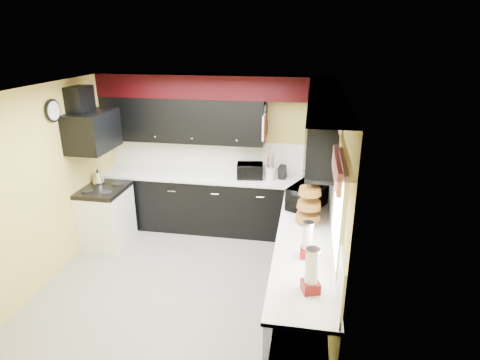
# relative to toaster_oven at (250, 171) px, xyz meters

# --- Properties ---
(ground) EXTENTS (3.60, 3.60, 0.00)m
(ground) POSITION_rel_toaster_oven_xyz_m (-0.60, -1.50, -1.06)
(ground) COLOR gray
(ground) RESTS_ON ground
(wall_back) EXTENTS (3.60, 0.06, 2.50)m
(wall_back) POSITION_rel_toaster_oven_xyz_m (-0.60, 0.30, 0.19)
(wall_back) COLOR #E0C666
(wall_back) RESTS_ON ground
(wall_right) EXTENTS (0.06, 3.60, 2.50)m
(wall_right) POSITION_rel_toaster_oven_xyz_m (1.20, -1.50, 0.19)
(wall_right) COLOR #E0C666
(wall_right) RESTS_ON ground
(wall_left) EXTENTS (0.06, 3.60, 2.50)m
(wall_left) POSITION_rel_toaster_oven_xyz_m (-2.40, -1.50, 0.19)
(wall_left) COLOR #E0C666
(wall_left) RESTS_ON ground
(ceiling) EXTENTS (3.60, 3.60, 0.06)m
(ceiling) POSITION_rel_toaster_oven_xyz_m (-0.60, -1.50, 1.44)
(ceiling) COLOR white
(ceiling) RESTS_ON wall_back
(cab_back) EXTENTS (3.60, 0.60, 0.90)m
(cab_back) POSITION_rel_toaster_oven_xyz_m (-0.60, -0.00, -0.61)
(cab_back) COLOR black
(cab_back) RESTS_ON ground
(cab_right) EXTENTS (0.60, 3.00, 0.90)m
(cab_right) POSITION_rel_toaster_oven_xyz_m (0.90, -1.80, -0.61)
(cab_right) COLOR black
(cab_right) RESTS_ON ground
(counter_back) EXTENTS (3.62, 0.64, 0.04)m
(counter_back) POSITION_rel_toaster_oven_xyz_m (-0.60, -0.00, -0.14)
(counter_back) COLOR white
(counter_back) RESTS_ON cab_back
(counter_right) EXTENTS (0.64, 3.02, 0.04)m
(counter_right) POSITION_rel_toaster_oven_xyz_m (0.90, -1.80, -0.14)
(counter_right) COLOR white
(counter_right) RESTS_ON cab_right
(splash_back) EXTENTS (3.60, 0.02, 0.50)m
(splash_back) POSITION_rel_toaster_oven_xyz_m (-0.60, 0.29, 0.13)
(splash_back) COLOR white
(splash_back) RESTS_ON counter_back
(splash_right) EXTENTS (0.02, 3.60, 0.50)m
(splash_right) POSITION_rel_toaster_oven_xyz_m (1.19, -1.50, 0.13)
(splash_right) COLOR white
(splash_right) RESTS_ON counter_right
(upper_back) EXTENTS (2.60, 0.35, 0.70)m
(upper_back) POSITION_rel_toaster_oven_xyz_m (-1.10, 0.12, 0.74)
(upper_back) COLOR black
(upper_back) RESTS_ON wall_back
(upper_right) EXTENTS (0.35, 1.80, 0.70)m
(upper_right) POSITION_rel_toaster_oven_xyz_m (1.03, -0.60, 0.74)
(upper_right) COLOR black
(upper_right) RESTS_ON wall_right
(soffit_back) EXTENTS (3.60, 0.36, 0.35)m
(soffit_back) POSITION_rel_toaster_oven_xyz_m (-0.60, 0.12, 1.27)
(soffit_back) COLOR black
(soffit_back) RESTS_ON wall_back
(soffit_right) EXTENTS (0.36, 3.24, 0.35)m
(soffit_right) POSITION_rel_toaster_oven_xyz_m (1.02, -1.68, 1.27)
(soffit_right) COLOR black
(soffit_right) RESTS_ON wall_right
(stove) EXTENTS (0.60, 0.75, 0.86)m
(stove) POSITION_rel_toaster_oven_xyz_m (-2.10, -0.75, -0.63)
(stove) COLOR white
(stove) RESTS_ON ground
(cooktop) EXTENTS (0.62, 0.77, 0.06)m
(cooktop) POSITION_rel_toaster_oven_xyz_m (-2.10, -0.75, -0.17)
(cooktop) COLOR black
(cooktop) RESTS_ON stove
(hood) EXTENTS (0.50, 0.78, 0.55)m
(hood) POSITION_rel_toaster_oven_xyz_m (-2.15, -0.75, 0.72)
(hood) COLOR black
(hood) RESTS_ON wall_left
(hood_duct) EXTENTS (0.24, 0.40, 0.40)m
(hood_duct) POSITION_rel_toaster_oven_xyz_m (-2.28, -0.75, 1.14)
(hood_duct) COLOR black
(hood_duct) RESTS_ON wall_left
(window) EXTENTS (0.03, 0.86, 0.96)m
(window) POSITION_rel_toaster_oven_xyz_m (1.19, -2.40, 0.49)
(window) COLOR white
(window) RESTS_ON wall_right
(valance) EXTENTS (0.04, 0.88, 0.20)m
(valance) POSITION_rel_toaster_oven_xyz_m (1.13, -2.40, 0.89)
(valance) COLOR red
(valance) RESTS_ON wall_right
(pan_top) EXTENTS (0.03, 0.22, 0.40)m
(pan_top) POSITION_rel_toaster_oven_xyz_m (0.22, 0.05, 0.94)
(pan_top) COLOR black
(pan_top) RESTS_ON upper_back
(pan_mid) EXTENTS (0.03, 0.28, 0.46)m
(pan_mid) POSITION_rel_toaster_oven_xyz_m (0.22, -0.08, 0.69)
(pan_mid) COLOR black
(pan_mid) RESTS_ON upper_back
(pan_low) EXTENTS (0.03, 0.24, 0.42)m
(pan_low) POSITION_rel_toaster_oven_xyz_m (0.22, 0.18, 0.66)
(pan_low) COLOR black
(pan_low) RESTS_ON upper_back
(cut_board) EXTENTS (0.03, 0.26, 0.35)m
(cut_board) POSITION_rel_toaster_oven_xyz_m (0.23, -0.20, 0.74)
(cut_board) COLOR white
(cut_board) RESTS_ON upper_back
(baskets) EXTENTS (0.27, 0.27, 0.50)m
(baskets) POSITION_rel_toaster_oven_xyz_m (0.92, -1.45, 0.12)
(baskets) COLOR brown
(baskets) RESTS_ON upper_right
(clock) EXTENTS (0.03, 0.30, 0.30)m
(clock) POSITION_rel_toaster_oven_xyz_m (-2.37, -1.25, 1.09)
(clock) COLOR black
(clock) RESTS_ON wall_left
(deco_plate) EXTENTS (0.03, 0.24, 0.24)m
(deco_plate) POSITION_rel_toaster_oven_xyz_m (1.17, -1.85, 1.19)
(deco_plate) COLOR white
(deco_plate) RESTS_ON wall_right
(toaster_oven) EXTENTS (0.44, 0.38, 0.23)m
(toaster_oven) POSITION_rel_toaster_oven_xyz_m (0.00, 0.00, 0.00)
(toaster_oven) COLOR black
(toaster_oven) RESTS_ON counter_back
(microwave) EXTENTS (0.56, 0.65, 0.30)m
(microwave) POSITION_rel_toaster_oven_xyz_m (0.90, -0.99, 0.03)
(microwave) COLOR black
(microwave) RESTS_ON counter_right
(utensil_crock) EXTENTS (0.22, 0.22, 0.18)m
(utensil_crock) POSITION_rel_toaster_oven_xyz_m (0.32, 0.00, -0.03)
(utensil_crock) COLOR silver
(utensil_crock) RESTS_ON counter_back
(knife_block) EXTENTS (0.14, 0.16, 0.22)m
(knife_block) POSITION_rel_toaster_oven_xyz_m (0.50, 0.04, -0.01)
(knife_block) COLOR black
(knife_block) RESTS_ON counter_back
(kettle) EXTENTS (0.20, 0.20, 0.17)m
(kettle) POSITION_rel_toaster_oven_xyz_m (-2.27, -0.56, -0.05)
(kettle) COLOR #ABACB0
(kettle) RESTS_ON cooktop
(dispenser_a) EXTENTS (0.13, 0.13, 0.36)m
(dispenser_a) POSITION_rel_toaster_oven_xyz_m (0.92, -2.25, 0.06)
(dispenser_a) COLOR #5A0307
(dispenser_a) RESTS_ON counter_right
(dispenser_b) EXTENTS (0.19, 0.19, 0.40)m
(dispenser_b) POSITION_rel_toaster_oven_xyz_m (0.96, -2.83, 0.08)
(dispenser_b) COLOR #630D00
(dispenser_b) RESTS_ON counter_right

